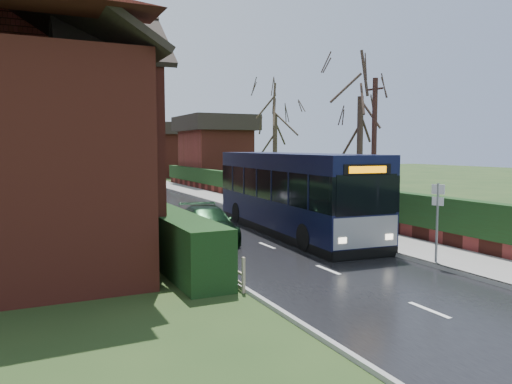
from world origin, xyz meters
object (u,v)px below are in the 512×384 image
car_silver (138,207)px  bus_stop_sign (437,212)px  bus (292,194)px  car_green (207,224)px  telegraph_pole (374,154)px

car_silver → bus_stop_sign: bus_stop_sign is taller
bus → car_silver: 8.41m
car_green → car_silver: bearing=108.2°
bus_stop_sign → telegraph_pole: size_ratio=0.39×
bus_stop_sign → car_green: bearing=99.8°
telegraph_pole → car_green: bearing=164.2°
bus_stop_sign → telegraph_pole: telegraph_pole is taller
car_silver → car_green: size_ratio=0.81×
bus → car_green: size_ratio=2.49×
car_silver → car_green: (1.20, -6.75, 0.03)m
bus_stop_sign → bus: bearing=73.4°
bus_stop_sign → telegraph_pole: bearing=42.9°
car_silver → telegraph_pole: (8.60, -7.47, 2.69)m
car_green → bus_stop_sign: bus_stop_sign is taller
car_green → bus_stop_sign: size_ratio=1.77×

